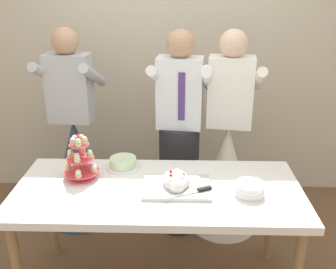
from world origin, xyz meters
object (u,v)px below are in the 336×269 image
Objects in this scene: cupcake_stand at (80,160)px; round_cake at (123,163)px; person_groom at (179,147)px; person_guest at (76,158)px; main_cake_tray at (177,183)px; plate_stack at (250,189)px; person_bride at (226,164)px; dessert_table at (158,198)px.

cupcake_stand is 0.31m from round_cake.
cupcake_stand is 1.27× the size of round_cake.
cupcake_stand reaches higher than round_cake.
person_guest is (-0.87, 0.11, -0.16)m from person_groom.
round_cake is at bearing -131.97° from person_groom.
cupcake_stand reaches higher than main_cake_tray.
cupcake_stand is at bearing -137.43° from person_groom.
cupcake_stand is at bearing -148.16° from round_cake.
person_guest reaches higher than plate_stack.
cupcake_stand reaches higher than plate_stack.
person_guest is (-1.25, 0.08, 0.00)m from person_bride.
round_cake is 0.93m from person_bride.
person_groom and person_guest have the same top height.
person_guest is at bearing 176.32° from person_bride.
round_cake is (-0.25, 0.28, 0.11)m from dessert_table.
round_cake is (-0.37, 0.29, -0.01)m from main_cake_tray.
dessert_table is 0.39m from round_cake.
main_cake_tray is at bearing -118.25° from person_bride.
person_groom is 0.42m from person_bride.
person_bride is at bearing 30.87° from round_cake.
person_guest reaches higher than main_cake_tray.
cupcake_stand is at bearing 166.78° from dessert_table.
person_guest is at bearing 172.70° from person_groom.
person_bride is at bearing 54.88° from dessert_table.
cupcake_stand is 0.72× the size of main_cake_tray.
plate_stack is 0.11× the size of person_groom.
cupcake_stand is 0.64m from main_cake_tray.
round_cake is 0.14× the size of person_guest.
dessert_table is 0.16m from main_cake_tray.
main_cake_tray is at bearing -11.73° from cupcake_stand.
dessert_table is at bearing -125.12° from person_bride.
cupcake_stand is 0.80m from person_guest.
plate_stack reaches higher than dessert_table.
main_cake_tray is 0.44m from plate_stack.
person_groom is (0.13, 0.71, 0.05)m from dessert_table.
cupcake_stand reaches higher than dessert_table.
plate_stack is 0.77× the size of round_cake.
plate_stack is at bearing -6.69° from dessert_table.
dessert_table is 1.08× the size of person_bride.
person_groom is at bearing 118.76° from plate_stack.
person_groom reaches higher than round_cake.
person_guest is at bearing 145.63° from plate_stack.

